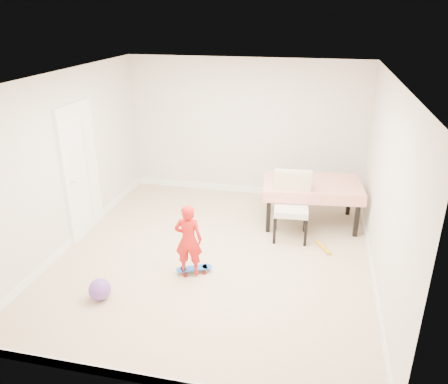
% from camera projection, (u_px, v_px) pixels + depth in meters
% --- Properties ---
extents(ground, '(5.00, 5.00, 0.00)m').
position_uv_depth(ground, '(215.00, 255.00, 6.50)').
color(ground, tan).
rests_on(ground, ground).
extents(ceiling, '(4.50, 5.00, 0.04)m').
position_uv_depth(ceiling, '(213.00, 78.00, 5.50)').
color(ceiling, white).
rests_on(ceiling, wall_back).
extents(wall_back, '(4.50, 0.04, 2.60)m').
position_uv_depth(wall_back, '(245.00, 129.00, 8.22)').
color(wall_back, beige).
rests_on(wall_back, ground).
extents(wall_front, '(4.50, 0.04, 2.60)m').
position_uv_depth(wall_front, '(146.00, 271.00, 3.76)').
color(wall_front, beige).
rests_on(wall_front, ground).
extents(wall_left, '(0.04, 5.00, 2.60)m').
position_uv_depth(wall_left, '(67.00, 162.00, 6.44)').
color(wall_left, beige).
rests_on(wall_left, ground).
extents(wall_right, '(0.04, 5.00, 2.60)m').
position_uv_depth(wall_right, '(384.00, 187.00, 5.55)').
color(wall_right, beige).
rests_on(wall_right, ground).
extents(door, '(0.11, 0.94, 2.11)m').
position_uv_depth(door, '(80.00, 173.00, 6.81)').
color(door, white).
rests_on(door, ground).
extents(baseboard_back, '(4.50, 0.02, 0.12)m').
position_uv_depth(baseboard_back, '(244.00, 189.00, 8.71)').
color(baseboard_back, white).
rests_on(baseboard_back, ground).
extents(baseboard_front, '(4.50, 0.02, 0.12)m').
position_uv_depth(baseboard_front, '(154.00, 380.00, 4.23)').
color(baseboard_front, white).
rests_on(baseboard_front, ground).
extents(baseboard_left, '(0.02, 5.00, 0.12)m').
position_uv_depth(baseboard_left, '(78.00, 236.00, 6.92)').
color(baseboard_left, white).
rests_on(baseboard_left, ground).
extents(baseboard_right, '(0.02, 5.00, 0.12)m').
position_uv_depth(baseboard_right, '(372.00, 270.00, 6.03)').
color(baseboard_right, white).
rests_on(baseboard_right, ground).
extents(dining_table, '(1.69, 1.16, 0.75)m').
position_uv_depth(dining_table, '(311.00, 203.00, 7.35)').
color(dining_table, red).
rests_on(dining_table, ground).
extents(dining_chair, '(0.62, 0.69, 1.06)m').
position_uv_depth(dining_chair, '(291.00, 207.00, 6.80)').
color(dining_chair, silver).
rests_on(dining_chair, ground).
extents(skateboard, '(0.53, 0.38, 0.07)m').
position_uv_depth(skateboard, '(194.00, 270.00, 6.06)').
color(skateboard, blue).
rests_on(skateboard, ground).
extents(child, '(0.40, 0.29, 1.02)m').
position_uv_depth(child, '(189.00, 242.00, 5.83)').
color(child, red).
rests_on(child, ground).
extents(balloon, '(0.28, 0.28, 0.28)m').
position_uv_depth(balloon, '(100.00, 289.00, 5.47)').
color(balloon, '#7144A3').
rests_on(balloon, ground).
extents(foam_toy, '(0.25, 0.38, 0.06)m').
position_uv_depth(foam_toy, '(323.00, 247.00, 6.66)').
color(foam_toy, gold).
rests_on(foam_toy, ground).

